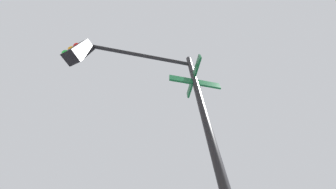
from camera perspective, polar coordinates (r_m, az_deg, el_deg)
traffic_signal_near at (r=3.12m, az=-10.44°, el=4.27°), size 2.80×2.04×5.97m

